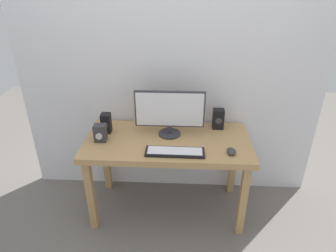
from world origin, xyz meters
name	(u,v)px	position (x,y,z in m)	size (l,w,h in m)	color
ground_plane	(168,207)	(0.00, 0.00, 0.00)	(6.00, 6.00, 0.00)	slate
wall_back	(170,28)	(0.00, 0.36, 1.50)	(2.60, 0.04, 3.00)	silver
desk	(168,148)	(0.00, 0.00, 0.62)	(1.31, 0.64, 0.70)	tan
monitor	(170,112)	(0.01, 0.09, 0.90)	(0.55, 0.18, 0.37)	#333338
keyboard_primary	(175,152)	(0.06, -0.20, 0.72)	(0.43, 0.13, 0.02)	black
mouse	(231,151)	(0.48, -0.18, 0.72)	(0.07, 0.09, 0.04)	#333338
speaker_right	(218,119)	(0.41, 0.22, 0.79)	(0.09, 0.08, 0.17)	black
speaker_left	(106,123)	(-0.51, 0.10, 0.79)	(0.07, 0.08, 0.16)	black
audio_controller	(100,133)	(-0.52, -0.05, 0.77)	(0.09, 0.09, 0.14)	#333338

